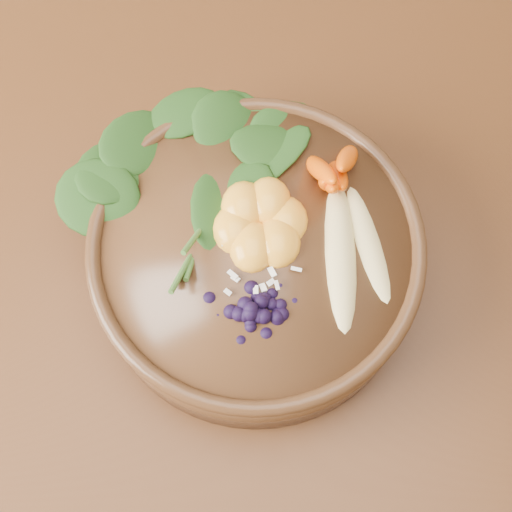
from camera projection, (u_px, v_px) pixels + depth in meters
ground at (234, 422)px, 1.39m from camera, size 4.00×4.00×0.00m
dining_table at (217, 335)px, 0.77m from camera, size 1.60×0.90×0.75m
stoneware_bowl at (256, 260)px, 0.66m from camera, size 0.33×0.33×0.08m
kale_heap at (211, 164)px, 0.63m from camera, size 0.21×0.19×0.05m
carrot_cluster at (328, 145)px, 0.61m from camera, size 0.07×0.07×0.08m
banana_halves at (357, 242)px, 0.61m from camera, size 0.07×0.17×0.03m
mandarin_cluster at (261, 217)px, 0.62m from camera, size 0.10×0.10×0.03m
blueberry_pile at (252, 304)px, 0.58m from camera, size 0.15×0.12×0.04m
coconut_flakes at (256, 264)px, 0.61m from camera, size 0.10×0.08×0.01m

